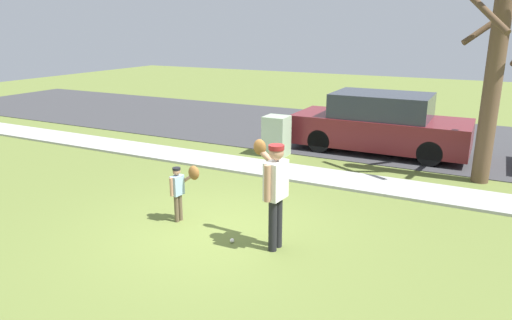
# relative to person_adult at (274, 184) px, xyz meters

# --- Properties ---
(ground_plane) EXTENTS (48.00, 48.00, 0.00)m
(ground_plane) POSITION_rel_person_adult_xyz_m (-1.14, 3.62, -1.06)
(ground_plane) COLOR olive
(sidewalk_strip) EXTENTS (36.00, 1.20, 0.06)m
(sidewalk_strip) POSITION_rel_person_adult_xyz_m (-1.14, 3.72, -1.03)
(sidewalk_strip) COLOR #A3A39E
(sidewalk_strip) RESTS_ON ground
(road_surface) EXTENTS (36.00, 6.80, 0.02)m
(road_surface) POSITION_rel_person_adult_xyz_m (-1.14, 8.72, -1.05)
(road_surface) COLOR #38383A
(road_surface) RESTS_ON ground
(person_adult) EXTENTS (0.67, 0.67, 1.70)m
(person_adult) POSITION_rel_person_adult_xyz_m (0.00, 0.00, 0.00)
(person_adult) COLOR black
(person_adult) RESTS_ON ground
(person_child) EXTENTS (0.48, 0.38, 1.05)m
(person_child) POSITION_rel_person_adult_xyz_m (-1.90, 0.20, -0.37)
(person_child) COLOR brown
(person_child) RESTS_ON ground
(baseball) EXTENTS (0.07, 0.07, 0.07)m
(baseball) POSITION_rel_person_adult_xyz_m (-0.67, -0.16, -1.02)
(baseball) COLOR white
(baseball) RESTS_ON ground
(utility_cabinet) EXTENTS (0.63, 0.59, 1.09)m
(utility_cabinet) POSITION_rel_person_adult_xyz_m (-2.28, 5.03, -0.52)
(utility_cabinet) COLOR #9EB293
(utility_cabinet) RESTS_ON ground
(street_tree_near) EXTENTS (1.84, 1.88, 4.69)m
(street_tree_near) POSITION_rel_person_adult_xyz_m (2.78, 5.11, 1.44)
(street_tree_near) COLOR brown
(street_tree_near) RESTS_ON ground
(parked_suv_maroon) EXTENTS (4.70, 1.90, 1.63)m
(parked_suv_maroon) POSITION_rel_person_adult_xyz_m (0.12, 6.69, -0.27)
(parked_suv_maroon) COLOR maroon
(parked_suv_maroon) RESTS_ON road_surface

